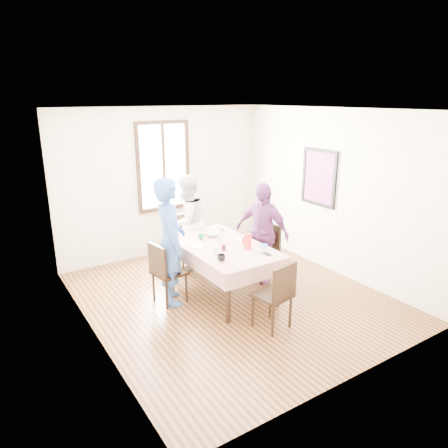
{
  "coord_description": "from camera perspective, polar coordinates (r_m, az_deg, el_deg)",
  "views": [
    {
      "loc": [
        -3.11,
        -4.64,
        2.86
      ],
      "look_at": [
        -0.03,
        0.15,
        1.1
      ],
      "focal_mm": 33.2,
      "sensor_mm": 36.0,
      "label": 1
    }
  ],
  "objects": [
    {
      "name": "smartphone",
      "position": [
        5.79,
        5.94,
        -4.14
      ],
      "size": [
        0.07,
        0.14,
        0.01
      ],
      "primitive_type": "cube",
      "color": "black",
      "rests_on": "tablecloth"
    },
    {
      "name": "drinking_glass",
      "position": [
        5.77,
        -1.13,
        -3.6
      ],
      "size": [
        0.08,
        0.08,
        0.11
      ],
      "primitive_type": "cylinder",
      "color": "silver",
      "rests_on": "tablecloth"
    },
    {
      "name": "plate_left",
      "position": [
        6.06,
        -3.63,
        -3.09
      ],
      "size": [
        0.2,
        0.2,
        0.01
      ],
      "primitive_type": "cylinder",
      "color": "white",
      "rests_on": "tablecloth"
    },
    {
      "name": "window_frame",
      "position": [
        7.64,
        -8.35,
        7.86
      ],
      "size": [
        1.02,
        0.06,
        1.62
      ],
      "primitive_type": "cube",
      "color": "black",
      "rests_on": "back_wall"
    },
    {
      "name": "juice_carton",
      "position": [
        5.93,
        3.31,
        -2.43
      ],
      "size": [
        0.07,
        0.07,
        0.23
      ],
      "primitive_type": "cube",
      "color": "red",
      "rests_on": "tablecloth"
    },
    {
      "name": "flower_vase",
      "position": [
        6.16,
        -0.49,
        -1.99
      ],
      "size": [
        0.08,
        0.08,
        0.16
      ],
      "primitive_type": "cylinder",
      "color": "silver",
      "rests_on": "tablecloth"
    },
    {
      "name": "person_right",
      "position": [
        6.57,
        5.2,
        -1.18
      ],
      "size": [
        0.71,
        1.02,
        1.61
      ],
      "primitive_type": "imported",
      "rotation": [
        0.0,
        0.0,
        -1.2
      ],
      "color": "#68306A",
      "rests_on": "ground"
    },
    {
      "name": "mug_flag",
      "position": [
        6.15,
        2.89,
        -2.36
      ],
      "size": [
        0.11,
        0.11,
        0.09
      ],
      "primitive_type": "imported",
      "rotation": [
        0.0,
        0.0,
        0.17
      ],
      "color": "red",
      "rests_on": "tablecloth"
    },
    {
      "name": "plate_far",
      "position": [
        6.65,
        -3.5,
        -1.23
      ],
      "size": [
        0.2,
        0.2,
        0.01
      ],
      "primitive_type": "cylinder",
      "color": "white",
      "rests_on": "tablecloth"
    },
    {
      "name": "serving_bowl",
      "position": [
        6.5,
        -1.46,
        -1.42
      ],
      "size": [
        0.26,
        0.26,
        0.05
      ],
      "primitive_type": "imported",
      "rotation": [
        0.0,
        0.0,
        -0.22
      ],
      "color": "white",
      "rests_on": "tablecloth"
    },
    {
      "name": "mug_black",
      "position": [
        5.53,
        -0.38,
        -4.66
      ],
      "size": [
        0.13,
        0.13,
        0.09
      ],
      "primitive_type": "imported",
      "rotation": [
        0.0,
        0.0,
        0.15
      ],
      "color": "black",
      "rests_on": "tablecloth"
    },
    {
      "name": "tablecloth",
      "position": [
        6.12,
        -0.25,
        -2.96
      ],
      "size": [
        1.07,
        1.84,
        0.01
      ],
      "primitive_type": "cube",
      "color": "#5C0B0C",
      "rests_on": "dining_table"
    },
    {
      "name": "back_wall",
      "position": [
        7.71,
        -8.32,
        5.68
      ],
      "size": [
        4.0,
        0.0,
        4.0
      ],
      "primitive_type": "plane",
      "rotation": [
        1.57,
        0.0,
        0.0
      ],
      "color": "beige",
      "rests_on": "ground"
    },
    {
      "name": "plate_right",
      "position": [
        6.35,
        1.87,
        -2.11
      ],
      "size": [
        0.2,
        0.2,
        0.01
      ],
      "primitive_type": "cylinder",
      "color": "white",
      "rests_on": "tablecloth"
    },
    {
      "name": "right_wall",
      "position": [
        7.07,
        14.7,
        4.25
      ],
      "size": [
        0.0,
        4.5,
        4.5
      ],
      "primitive_type": "plane",
      "rotation": [
        1.57,
        0.0,
        -1.57
      ],
      "color": "beige",
      "rests_on": "ground"
    },
    {
      "name": "person_far",
      "position": [
        7.06,
        -5.33,
        0.23
      ],
      "size": [
        0.94,
        0.82,
        1.63
      ],
      "primitive_type": "imported",
      "rotation": [
        0.0,
        0.0,
        3.43
      ],
      "color": "silver",
      "rests_on": "ground"
    },
    {
      "name": "jam_jar",
      "position": [
        5.89,
        -0.04,
        -3.28
      ],
      "size": [
        0.06,
        0.06,
        0.08
      ],
      "primitive_type": "cylinder",
      "color": "black",
      "rests_on": "tablecloth"
    },
    {
      "name": "flower_bunch",
      "position": [
        6.12,
        -0.49,
        -0.86
      ],
      "size": [
        0.09,
        0.09,
        0.1
      ],
      "primitive_type": null,
      "color": "yellow",
      "rests_on": "flower_vase"
    },
    {
      "name": "butter_lid",
      "position": [
        5.93,
        5.47,
        -2.93
      ],
      "size": [
        0.12,
        0.12,
        0.01
      ],
      "primitive_type": "cylinder",
      "color": "blue",
      "rests_on": "butter_tub"
    },
    {
      "name": "person_left",
      "position": [
        5.85,
        -7.52,
        -2.44
      ],
      "size": [
        0.59,
        0.76,
        1.83
      ],
      "primitive_type": "imported",
      "rotation": [
        0.0,
        0.0,
        1.31
      ],
      "color": "#30539B",
      "rests_on": "ground"
    },
    {
      "name": "dining_table",
      "position": [
        6.26,
        -0.25,
        -6.24
      ],
      "size": [
        0.95,
        1.72,
        0.75
      ],
      "primitive_type": "cube",
      "color": "black",
      "rests_on": "ground"
    },
    {
      "name": "window_pane",
      "position": [
        7.65,
        -8.38,
        7.87
      ],
      "size": [
        0.9,
        0.02,
        1.5
      ],
      "primitive_type": "cube",
      "color": "white",
      "rests_on": "back_wall"
    },
    {
      "name": "ground",
      "position": [
        6.28,
        0.99,
        -9.94
      ],
      "size": [
        4.5,
        4.5,
        0.0
      ],
      "primitive_type": "plane",
      "color": "black",
      "rests_on": "ground"
    },
    {
      "name": "chair_near",
      "position": [
        5.36,
        6.66,
        -9.64
      ],
      "size": [
        0.49,
        0.49,
        0.91
      ],
      "primitive_type": "cube",
      "rotation": [
        0.0,
        0.0,
        0.17
      ],
      "color": "black",
      "rests_on": "ground"
    },
    {
      "name": "chair_right",
      "position": [
        6.7,
        5.26,
        -3.97
      ],
      "size": [
        0.47,
        0.47,
        0.91
      ],
      "primitive_type": "cube",
      "rotation": [
        0.0,
        0.0,
        1.7
      ],
      "color": "black",
      "rests_on": "ground"
    },
    {
      "name": "mug_green",
      "position": [
        6.37,
        -3.21,
        -1.76
      ],
      "size": [
        0.12,
        0.12,
        0.07
      ],
      "primitive_type": "imported",
      "rotation": [
        0.0,
        0.0,
        -0.34
      ],
      "color": "#0C7226",
      "rests_on": "tablecloth"
    },
    {
      "name": "chair_left",
      "position": [
        6.01,
        -7.54,
        -6.6
      ],
      "size": [
        0.47,
        0.47,
        0.91
      ],
      "primitive_type": "cube",
      "rotation": [
        0.0,
        0.0,
        -1.43
      ],
      "color": "black",
      "rests_on": "ground"
    },
    {
      "name": "chair_far",
      "position": [
        7.19,
        -5.33,
        -2.47
      ],
      "size": [
        0.46,
        0.46,
        0.91
      ],
      "primitive_type": "cube",
      "rotation": [
        0.0,
        0.0,
        3.25
      ],
      "color": "black",
      "rests_on": "ground"
    },
    {
      "name": "butter_tub",
      "position": [
        5.94,
        5.46,
        -3.27
      ],
      "size": [
        0.13,
        0.13,
        0.06
      ],
      "primitive_type": "cylinder",
      "color": "white",
      "rests_on": "tablecloth"
    },
    {
      "name": "art_poster",
      "position": [
        7.22,
        12.97,
        6.26
      ],
      "size": [
        0.04,
        0.76,
        0.96
      ],
      "primitive_type": "cube",
      "color": "red",
      "rests_on": "right_wall"
    }
  ]
}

